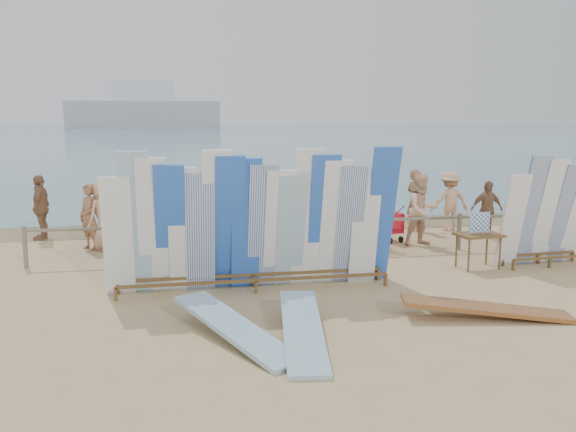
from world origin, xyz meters
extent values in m
plane|color=tan|center=(0.00, 0.00, 0.00)|extent=(160.00, 160.00, 0.00)
cube|color=slate|center=(0.00, 128.00, 0.00)|extent=(320.00, 240.00, 0.02)
cube|color=olive|center=(0.00, 7.20, 0.00)|extent=(40.00, 2.60, 0.01)
cube|color=#999EA3|center=(-12.00, 180.00, 4.02)|extent=(45.00, 8.00, 8.00)
cube|color=silver|center=(-12.00, 180.00, 11.02)|extent=(18.00, 6.00, 6.00)
cube|color=#786E5A|center=(0.00, 3.00, 0.80)|extent=(12.00, 0.06, 0.06)
cube|color=#786E5A|center=(-6.00, 3.00, 0.45)|extent=(0.08, 0.08, 0.90)
cube|color=#786E5A|center=(-4.00, 3.00, 0.45)|extent=(0.08, 0.08, 0.90)
cube|color=#786E5A|center=(-2.00, 3.00, 0.45)|extent=(0.08, 0.08, 0.90)
cube|color=#786E5A|center=(0.00, 3.00, 0.45)|extent=(0.08, 0.08, 0.90)
cube|color=#786E5A|center=(2.00, 3.00, 0.45)|extent=(0.08, 0.08, 0.90)
cube|color=#786E5A|center=(4.00, 3.00, 0.45)|extent=(0.08, 0.08, 0.90)
cube|color=#786E5A|center=(6.00, 3.00, 0.45)|extent=(0.08, 0.08, 0.90)
cube|color=brown|center=(-1.36, 0.17, 0.24)|extent=(5.01, 0.12, 0.06)
cube|color=brown|center=(-1.36, 0.59, 0.24)|extent=(5.01, 0.12, 0.06)
cube|color=white|center=(-3.80, 0.35, 1.10)|extent=(0.54, 0.60, 2.21)
cube|color=#7EAFCA|center=(-3.50, 0.35, 1.32)|extent=(0.54, 0.71, 2.65)
cube|color=white|center=(-3.19, 0.36, 1.27)|extent=(0.54, 0.75, 2.53)
cube|color=blue|center=(-2.88, 0.36, 1.20)|extent=(0.54, 0.83, 2.41)
cube|color=white|center=(-2.66, 0.36, 1.18)|extent=(0.54, 0.64, 2.35)
cube|color=silver|center=(-2.35, 0.37, 1.13)|extent=(0.54, 0.61, 2.26)
cube|color=white|center=(-2.05, 0.37, 1.33)|extent=(0.54, 0.87, 2.66)
cube|color=blue|center=(-1.82, 0.37, 1.28)|extent=(0.54, 0.87, 2.55)
cube|color=blue|center=(-1.51, 0.38, 1.25)|extent=(0.54, 0.68, 2.50)
cube|color=silver|center=(-1.21, 0.38, 1.19)|extent=(0.54, 0.71, 2.39)
cube|color=white|center=(-0.90, 0.38, 1.14)|extent=(0.54, 0.73, 2.28)
cube|color=#7EAFCA|center=(-0.67, 0.39, 1.09)|extent=(0.54, 0.71, 2.18)
cube|color=white|center=(-0.37, 0.39, 1.33)|extent=(0.54, 0.65, 2.66)
cube|color=blue|center=(-0.06, 0.39, 1.27)|extent=(0.54, 0.70, 2.54)
cube|color=white|center=(0.16, 0.40, 1.22)|extent=(0.54, 0.69, 2.45)
cube|color=silver|center=(0.47, 0.40, 1.17)|extent=(0.54, 0.68, 2.35)
cube|color=white|center=(0.78, 0.40, 1.14)|extent=(0.54, 0.48, 2.28)
cube|color=blue|center=(1.08, 0.41, 1.34)|extent=(0.54, 0.78, 2.68)
cube|color=brown|center=(5.10, 0.92, 0.22)|extent=(1.78, 0.17, 0.05)
cube|color=brown|center=(5.08, 1.31, 0.22)|extent=(1.78, 0.17, 0.05)
cube|color=white|center=(4.26, 1.06, 1.02)|extent=(0.52, 0.56, 2.04)
cube|color=silver|center=(4.68, 1.09, 1.22)|extent=(0.53, 0.69, 2.44)
cube|color=white|center=(5.10, 1.12, 1.17)|extent=(0.53, 0.71, 2.34)
cube|color=silver|center=(5.52, 1.14, 1.12)|extent=(0.53, 0.73, 2.24)
cone|color=teal|center=(5.98, 2.11, 0.59)|extent=(1.22, 0.83, 0.52)
cube|color=brown|center=(3.55, 1.16, 0.73)|extent=(0.98, 0.74, 0.05)
cube|color=white|center=(3.55, 1.16, 1.00)|extent=(0.49, 0.09, 0.43)
cube|color=#7EAFCA|center=(-1.02, -2.39, 0.00)|extent=(0.91, 2.74, 0.37)
cube|color=#7EAFCA|center=(-1.98, -2.18, 0.00)|extent=(1.73, 2.65, 0.39)
cube|color=brown|center=(2.11, -1.90, 0.00)|extent=(2.75, 1.16, 0.32)
cube|color=red|center=(0.31, 3.41, 0.32)|extent=(0.57, 0.52, 0.05)
cube|color=red|center=(0.32, 3.64, 0.60)|extent=(0.56, 0.19, 0.55)
cube|color=red|center=(1.52, 3.64, 0.30)|extent=(0.62, 0.58, 0.05)
cube|color=red|center=(1.47, 3.86, 0.57)|extent=(0.54, 0.27, 0.52)
cube|color=red|center=(2.68, 4.27, 0.51)|extent=(0.59, 0.78, 0.51)
cube|color=red|center=(2.61, 4.54, 0.84)|extent=(0.44, 0.26, 0.32)
imported|color=tan|center=(2.06, 3.80, 0.81)|extent=(0.75, 0.87, 1.62)
imported|color=beige|center=(-3.20, 6.48, 0.86)|extent=(1.23, 1.65, 1.72)
imported|color=beige|center=(3.32, 3.70, 0.90)|extent=(0.94, 0.58, 1.80)
imported|color=tan|center=(6.36, 4.41, 0.82)|extent=(1.14, 0.75, 1.64)
imported|color=tan|center=(-0.67, 5.76, 0.91)|extent=(0.92, 1.27, 1.82)
imported|color=#8C6042|center=(1.21, 5.66, 0.92)|extent=(1.14, 1.03, 1.85)
imported|color=tan|center=(4.89, 5.44, 0.85)|extent=(1.12, 0.52, 1.69)
imported|color=#8C6042|center=(-6.29, 6.14, 0.86)|extent=(0.57, 1.06, 1.72)
imported|color=beige|center=(-2.27, 3.60, 0.87)|extent=(0.94, 0.66, 1.75)
imported|color=tan|center=(-4.51, 4.57, 0.86)|extent=(0.89, 0.86, 1.72)
imported|color=beige|center=(0.21, 7.27, 0.84)|extent=(1.63, 0.97, 1.67)
imported|color=#8C6042|center=(-4.87, 4.65, 0.81)|extent=(0.65, 0.65, 1.62)
imported|color=#8C6042|center=(5.42, 4.30, 0.77)|extent=(0.90, 0.40, 1.54)
imported|color=#8C6042|center=(3.94, 5.67, 0.88)|extent=(0.56, 0.73, 1.76)
camera|label=1|loc=(-2.73, -10.62, 3.20)|focal=38.00mm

